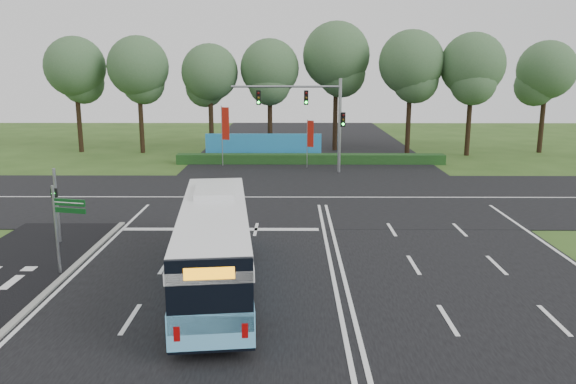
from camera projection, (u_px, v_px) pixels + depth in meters
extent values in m
plane|color=#2E4D19|center=(331.00, 266.00, 22.36)|extent=(120.00, 120.00, 0.00)
cube|color=black|center=(331.00, 265.00, 22.35)|extent=(20.00, 120.00, 0.04)
cube|color=black|center=(317.00, 198.00, 34.07)|extent=(120.00, 14.00, 0.05)
cube|color=gray|center=(46.00, 293.00, 19.47)|extent=(0.25, 18.00, 0.12)
cube|color=#6DCAFD|center=(215.00, 261.00, 19.95)|extent=(3.56, 11.30, 1.02)
cube|color=black|center=(215.00, 273.00, 20.05)|extent=(3.54, 11.24, 0.28)
cube|color=black|center=(214.00, 236.00, 19.75)|extent=(3.45, 11.12, 0.88)
cube|color=white|center=(214.00, 221.00, 19.63)|extent=(3.56, 11.30, 0.32)
cube|color=white|center=(214.00, 212.00, 19.56)|extent=(3.47, 10.85, 0.32)
cube|color=white|center=(215.00, 190.00, 21.75)|extent=(1.79, 2.93, 0.23)
cube|color=black|center=(210.00, 297.00, 14.41)|extent=(2.24, 0.37, 2.04)
cube|color=orange|center=(209.00, 273.00, 14.23)|extent=(1.29, 0.21, 0.32)
cylinder|color=black|center=(190.00, 248.00, 23.00)|extent=(0.37, 0.99, 0.96)
cylinder|color=black|center=(243.00, 246.00, 23.23)|extent=(0.37, 0.99, 0.96)
cylinder|color=black|center=(177.00, 319.00, 16.53)|extent=(0.37, 0.99, 0.96)
cylinder|color=black|center=(250.00, 315.00, 16.76)|extent=(0.37, 0.99, 0.96)
cylinder|color=gray|center=(57.00, 206.00, 24.95)|extent=(0.14, 0.14, 3.41)
cube|color=black|center=(54.00, 193.00, 24.64)|extent=(0.31, 0.25, 0.39)
sphere|color=#19F233|center=(53.00, 194.00, 24.54)|extent=(0.14, 0.14, 0.14)
cylinder|color=gray|center=(56.00, 231.00, 21.08)|extent=(0.10, 0.10, 3.46)
cube|color=#0B4015|center=(69.00, 202.00, 20.69)|extent=(1.28, 0.35, 0.26)
cube|color=#0B4015|center=(70.00, 210.00, 20.75)|extent=(1.28, 0.35, 0.19)
cube|color=white|center=(69.00, 203.00, 20.65)|extent=(1.18, 0.29, 0.03)
cylinder|color=gray|center=(222.00, 136.00, 44.76)|extent=(0.07, 0.07, 4.82)
cube|color=#B51C0F|center=(226.00, 124.00, 44.40)|extent=(0.60, 0.30, 2.57)
cylinder|color=gray|center=(307.00, 144.00, 43.84)|extent=(0.06, 0.06, 3.84)
cube|color=#B51C0F|center=(311.00, 134.00, 43.55)|extent=(0.48, 0.25, 2.05)
cylinder|color=gray|center=(340.00, 126.00, 41.61)|extent=(0.24, 0.24, 7.00)
cylinder|color=gray|center=(286.00, 87.00, 41.01)|extent=(8.00, 0.16, 0.16)
cube|color=black|center=(306.00, 98.00, 41.17)|extent=(0.32, 0.28, 1.05)
cube|color=black|center=(259.00, 98.00, 41.19)|extent=(0.32, 0.28, 1.05)
cube|color=black|center=(343.00, 119.00, 41.50)|extent=(0.32, 0.28, 1.05)
cube|color=#163513|center=(311.00, 159.00, 46.19)|extent=(22.00, 1.20, 0.80)
cube|color=#2381BE|center=(263.00, 146.00, 48.51)|extent=(10.00, 0.30, 2.20)
cylinder|color=black|center=(79.00, 112.00, 52.17)|extent=(0.44, 0.44, 7.46)
sphere|color=#3B5E37|center=(75.00, 67.00, 51.28)|extent=(5.50, 5.50, 5.50)
cylinder|color=black|center=(141.00, 112.00, 51.60)|extent=(0.44, 0.44, 7.48)
sphere|color=#3B5E37|center=(138.00, 66.00, 50.71)|extent=(5.51, 5.51, 5.51)
cylinder|color=black|center=(211.00, 115.00, 51.82)|extent=(0.44, 0.44, 6.99)
sphere|color=#3B5E37|center=(210.00, 72.00, 50.99)|extent=(5.15, 5.15, 5.15)
cylinder|color=black|center=(270.00, 113.00, 52.32)|extent=(0.44, 0.44, 7.32)
sphere|color=#3B5E37|center=(270.00, 68.00, 51.45)|extent=(5.39, 5.39, 5.39)
cylinder|color=black|center=(335.00, 106.00, 53.00)|extent=(0.44, 0.44, 8.45)
sphere|color=#3B5E37|center=(336.00, 55.00, 51.99)|extent=(6.22, 6.22, 6.22)
cylinder|color=black|center=(409.00, 112.00, 50.55)|extent=(0.44, 0.44, 7.80)
sphere|color=#3B5E37|center=(411.00, 63.00, 49.62)|extent=(5.75, 5.75, 5.75)
cylinder|color=black|center=(469.00, 113.00, 49.97)|extent=(0.44, 0.44, 7.62)
sphere|color=#3B5E37|center=(473.00, 65.00, 49.06)|extent=(5.61, 5.61, 5.61)
cylinder|color=black|center=(543.00, 114.00, 51.77)|extent=(0.44, 0.44, 7.19)
sphere|color=#3B5E37|center=(547.00, 70.00, 50.92)|extent=(5.30, 5.30, 5.30)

